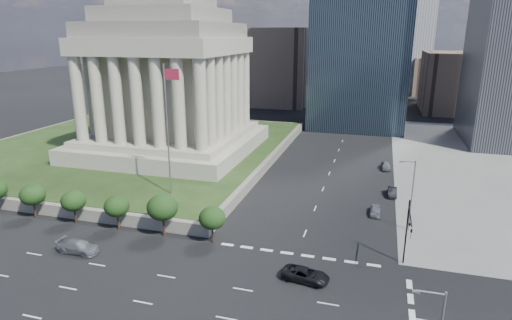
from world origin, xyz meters
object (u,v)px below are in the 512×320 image
at_px(pickup_truck, 306,275).
at_px(parked_sedan_mid, 392,192).
at_px(war_memorial, 167,57).
at_px(traffic_signal_ne, 408,229).
at_px(parked_sedan_far, 386,166).
at_px(street_lamp_north, 411,192).
at_px(parked_sedan_near, 375,210).
at_px(flagpole, 168,124).
at_px(suv_grey, 78,247).

bearing_deg(pickup_truck, parked_sedan_mid, -10.20).
xyz_separation_m(war_memorial, traffic_signal_ne, (46.50, -34.30, -16.15)).
height_order(traffic_signal_ne, parked_sedan_far, traffic_signal_ne).
relative_size(traffic_signal_ne, street_lamp_north, 0.80).
xyz_separation_m(street_lamp_north, pickup_truck, (-11.26, -16.43, -4.93)).
distance_m(traffic_signal_ne, parked_sedan_near, 16.54).
bearing_deg(parked_sedan_far, flagpole, -142.29).
bearing_deg(suv_grey, pickup_truck, -85.51).
distance_m(traffic_signal_ne, parked_sedan_mid, 24.69).
height_order(war_memorial, parked_sedan_near, war_memorial).
xyz_separation_m(flagpole, street_lamp_north, (35.16, 1.00, -7.45)).
height_order(pickup_truck, parked_sedan_far, parked_sedan_far).
xyz_separation_m(war_memorial, parked_sedan_mid, (45.50, -10.07, -20.73)).
bearing_deg(pickup_truck, flagpole, 64.75).
bearing_deg(parked_sedan_mid, parked_sedan_near, -106.68).
distance_m(street_lamp_north, suv_grey, 43.57).
distance_m(suv_grey, parked_sedan_mid, 48.67).
bearing_deg(flagpole, street_lamp_north, 1.63).
height_order(street_lamp_north, parked_sedan_mid, street_lamp_north).
relative_size(pickup_truck, parked_sedan_near, 1.36).
bearing_deg(flagpole, parked_sedan_far, 41.73).
height_order(traffic_signal_ne, parked_sedan_mid, traffic_signal_ne).
bearing_deg(street_lamp_north, parked_sedan_mid, 98.05).
bearing_deg(street_lamp_north, parked_sedan_near, 135.90).
xyz_separation_m(war_memorial, parked_sedan_far, (44.47, 4.81, -20.67)).
bearing_deg(flagpole, war_memorial, 116.89).
bearing_deg(traffic_signal_ne, pickup_truck, -153.81).
bearing_deg(war_memorial, suv_grey, -79.01).
relative_size(war_memorial, parked_sedan_far, 9.08).
distance_m(war_memorial, parked_sedan_mid, 51.00).
bearing_deg(parked_sedan_mid, pickup_truck, -108.52).
height_order(parked_sedan_mid, parked_sedan_far, parked_sedan_far).
bearing_deg(traffic_signal_ne, suv_grey, -170.05).
bearing_deg(traffic_signal_ne, flagpole, 163.29).
height_order(pickup_truck, parked_sedan_mid, pickup_truck).
xyz_separation_m(war_memorial, street_lamp_north, (47.33, -23.00, -15.74)).
xyz_separation_m(suv_grey, parked_sedan_mid, (37.53, 30.99, -0.12)).
bearing_deg(suv_grey, parked_sedan_near, -56.40).
bearing_deg(suv_grey, street_lamp_north, -64.17).
relative_size(traffic_signal_ne, suv_grey, 1.48).
bearing_deg(street_lamp_north, traffic_signal_ne, -94.19).
xyz_separation_m(war_memorial, suv_grey, (7.97, -41.06, -20.61)).
height_order(traffic_signal_ne, parked_sedan_near, traffic_signal_ne).
height_order(traffic_signal_ne, suv_grey, traffic_signal_ne).
bearing_deg(war_memorial, pickup_truck, -47.55).
bearing_deg(parked_sedan_far, parked_sedan_mid, -90.07).
bearing_deg(suv_grey, war_memorial, 12.16).
bearing_deg(parked_sedan_near, war_memorial, 156.40).
relative_size(flagpole, parked_sedan_near, 5.20).
height_order(traffic_signal_ne, pickup_truck, traffic_signal_ne).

